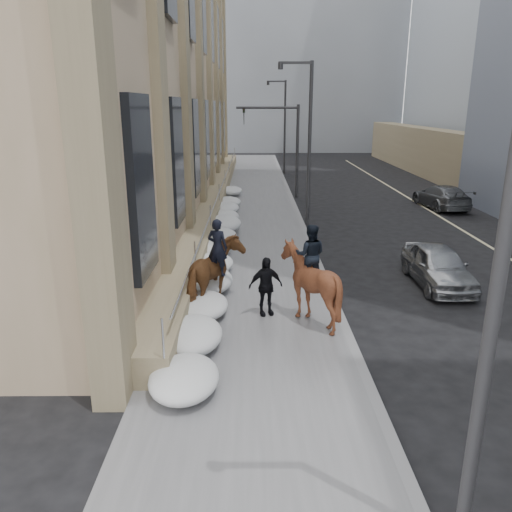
{
  "coord_description": "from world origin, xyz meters",
  "views": [
    {
      "loc": [
        0.07,
        -11.39,
        5.99
      ],
      "look_at": [
        0.16,
        2.72,
        1.7
      ],
      "focal_mm": 35.0,
      "sensor_mm": 36.0,
      "label": 1
    }
  ],
  "objects_px": {
    "pedestrian": "(266,286)",
    "car_silver": "(438,266)",
    "mounted_horse_left": "(215,272)",
    "car_grey": "(441,196)",
    "mounted_horse_right": "(310,281)"
  },
  "relations": [
    {
      "from": "mounted_horse_left",
      "to": "mounted_horse_right",
      "type": "relative_size",
      "value": 0.98
    },
    {
      "from": "car_grey",
      "to": "pedestrian",
      "type": "bearing_deg",
      "value": 50.48
    },
    {
      "from": "pedestrian",
      "to": "car_silver",
      "type": "xyz_separation_m",
      "value": [
        5.99,
        2.77,
        -0.29
      ]
    },
    {
      "from": "pedestrian",
      "to": "car_silver",
      "type": "bearing_deg",
      "value": 7.61
    },
    {
      "from": "mounted_horse_left",
      "to": "car_grey",
      "type": "relative_size",
      "value": 0.55
    },
    {
      "from": "mounted_horse_left",
      "to": "car_silver",
      "type": "relative_size",
      "value": 0.66
    },
    {
      "from": "mounted_horse_right",
      "to": "car_silver",
      "type": "height_order",
      "value": "mounted_horse_right"
    },
    {
      "from": "car_silver",
      "to": "car_grey",
      "type": "bearing_deg",
      "value": 69.64
    },
    {
      "from": "mounted_horse_left",
      "to": "pedestrian",
      "type": "bearing_deg",
      "value": 179.38
    },
    {
      "from": "mounted_horse_left",
      "to": "car_grey",
      "type": "distance_m",
      "value": 19.94
    },
    {
      "from": "mounted_horse_right",
      "to": "car_silver",
      "type": "xyz_separation_m",
      "value": [
        4.78,
        3.19,
        -0.61
      ]
    },
    {
      "from": "pedestrian",
      "to": "car_grey",
      "type": "xyz_separation_m",
      "value": [
        10.96,
        16.15,
        -0.29
      ]
    },
    {
      "from": "mounted_horse_left",
      "to": "car_silver",
      "type": "bearing_deg",
      "value": -142.87
    },
    {
      "from": "mounted_horse_right",
      "to": "car_silver",
      "type": "distance_m",
      "value": 5.78
    },
    {
      "from": "mounted_horse_right",
      "to": "car_silver",
      "type": "relative_size",
      "value": 0.67
    }
  ]
}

